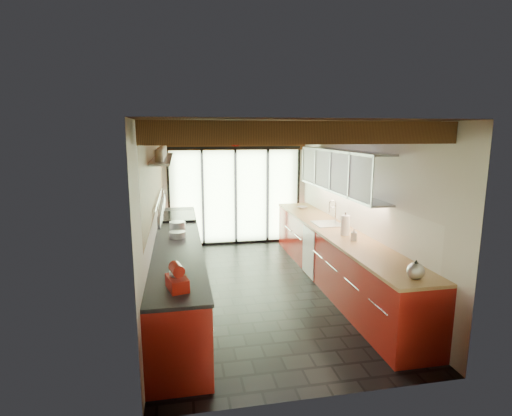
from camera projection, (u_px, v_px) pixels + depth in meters
name	position (u px, v px, depth m)	size (l,w,h in m)	color
ground	(260.00, 288.00, 6.44)	(5.50, 5.50, 0.00)	black
room_shell	(260.00, 187.00, 6.13)	(5.50, 5.50, 5.50)	silver
ceiling_beams	(255.00, 134.00, 6.35)	(3.14, 5.06, 4.90)	#593316
glass_door	(235.00, 170.00, 8.73)	(2.95, 0.10, 2.90)	#C6EAAD
left_counter	(178.00, 266.00, 6.12)	(0.68, 5.00, 0.92)	#A11D14
range_stove	(178.00, 241.00, 7.52)	(0.66, 0.90, 0.97)	silver
right_counter	(335.00, 257.00, 6.60)	(0.68, 5.00, 0.92)	#A11D14
sink_assembly	(328.00, 222.00, 6.89)	(0.45, 0.52, 0.43)	silver
upper_cabinets_right	(340.00, 171.00, 6.65)	(0.34, 3.00, 3.00)	silver
left_wall_fixtures	(162.00, 179.00, 6.12)	(0.28, 2.60, 0.96)	silver
stand_mixer	(177.00, 279.00, 4.02)	(0.25, 0.34, 0.28)	#AE160D
pot_large	(177.00, 226.00, 6.38)	(0.25, 0.25, 0.16)	silver
pot_small	(177.00, 235.00, 6.01)	(0.25, 0.25, 0.09)	silver
cutting_board	(177.00, 280.00, 4.24)	(0.22, 0.30, 0.03)	brown
kettle	(416.00, 270.00, 4.32)	(0.24, 0.26, 0.22)	silver
paper_towel	(345.00, 225.00, 6.13)	(0.15, 0.15, 0.37)	white
soap_bottle	(354.00, 234.00, 5.83)	(0.09, 0.09, 0.19)	silver
bowl	(302.00, 208.00, 8.28)	(0.20, 0.20, 0.05)	silver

